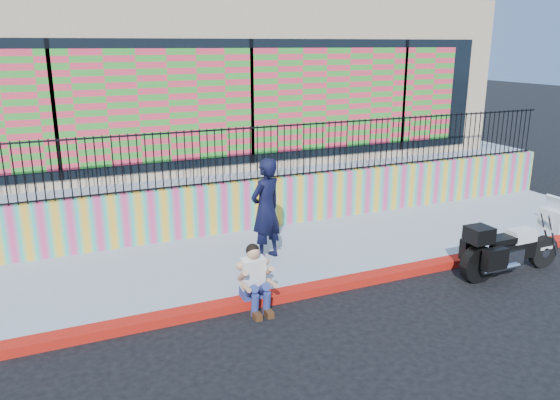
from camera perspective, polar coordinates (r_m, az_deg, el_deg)
ground at (r=9.78m, az=6.10°, el=-9.14°), size 90.00×90.00×0.00m
red_curb at (r=9.75m, az=6.11°, el=-8.74°), size 16.00×0.30×0.15m
sidewalk at (r=11.09m, az=1.86°, el=-5.51°), size 16.00×3.00×0.15m
mural_wall at (r=12.27m, az=-1.35°, el=-0.28°), size 16.00×0.20×1.10m
metal_fence at (r=11.99m, az=-1.39°, el=5.00°), size 15.80×0.04×1.20m
elevated_platform at (r=16.97m, az=-7.99°, el=3.90°), size 16.00×10.00×1.25m
storefront_building at (r=16.42m, az=-8.13°, el=12.74°), size 14.00×8.06×4.00m
police_motorcycle at (r=10.92m, az=23.02°, el=-4.33°), size 2.24×0.74×1.39m
police_officer at (r=10.29m, az=-1.49°, el=-0.97°), size 0.85×0.72×1.97m
seated_man at (r=8.80m, az=-2.50°, el=-8.80°), size 0.54×0.71×1.06m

